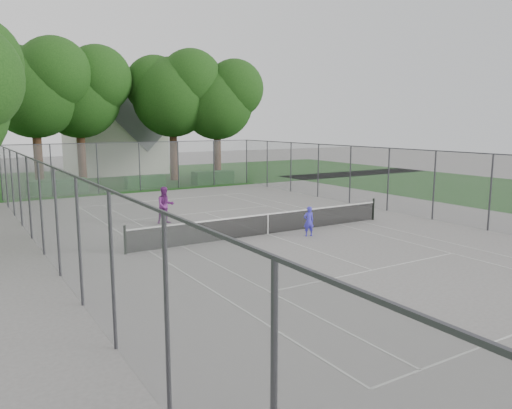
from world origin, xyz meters
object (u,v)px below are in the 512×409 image
house (114,129)px  woman_player (165,205)px  tennis_net (268,223)px  girl_player (309,221)px

house → woman_player: bearing=-101.2°
tennis_net → girl_player: girl_player is taller
tennis_net → house: (2.19, 30.60, 3.79)m
girl_player → tennis_net: bearing=-28.7°
tennis_net → woman_player: (-2.92, 4.70, 0.39)m
tennis_net → girl_player: 1.80m
girl_player → woman_player: size_ratio=0.73×
tennis_net → girl_player: size_ratio=9.83×
house → woman_player: (-5.11, -25.90, -3.40)m
tennis_net → woman_player: woman_player is taller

